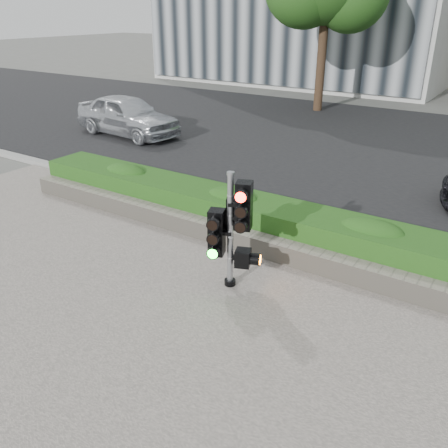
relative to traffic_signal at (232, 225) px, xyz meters
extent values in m
plane|color=#51514C|center=(0.08, -0.77, -1.05)|extent=(120.00, 120.00, 0.00)
cube|color=#9E9389|center=(0.08, -3.27, -1.04)|extent=(16.00, 11.00, 0.03)
cube|color=black|center=(0.08, 9.23, -1.04)|extent=(60.00, 13.00, 0.02)
cube|color=gray|center=(0.08, 2.38, -0.99)|extent=(60.00, 0.25, 0.12)
cube|color=gray|center=(0.08, 1.13, -0.85)|extent=(12.00, 0.32, 0.34)
cube|color=#3B8328|center=(0.08, 1.78, -0.68)|extent=(12.00, 1.00, 0.68)
cylinder|color=black|center=(-4.42, 13.73, 0.96)|extent=(0.36, 0.36, 4.03)
cylinder|color=black|center=(-0.01, -0.03, -0.98)|extent=(0.18, 0.18, 0.09)
cylinder|color=gray|center=(-0.01, -0.03, -0.12)|extent=(0.09, 0.09, 1.81)
cylinder|color=gray|center=(-0.01, -0.03, 0.81)|extent=(0.11, 0.11, 0.04)
cube|color=#FF1107|center=(0.19, 0.01, 0.34)|extent=(0.29, 0.29, 0.72)
cube|color=#14E51E|center=(-0.20, -0.13, -0.12)|extent=(0.29, 0.29, 0.72)
cube|color=black|center=(-0.06, 0.17, 0.12)|extent=(0.29, 0.29, 0.49)
cube|color=orange|center=(0.16, 0.06, -0.54)|extent=(0.29, 0.29, 0.26)
imported|color=silver|center=(-8.08, 6.17, -0.36)|extent=(4.06, 1.94, 1.34)
camera|label=1|loc=(3.40, -5.40, 2.94)|focal=38.00mm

